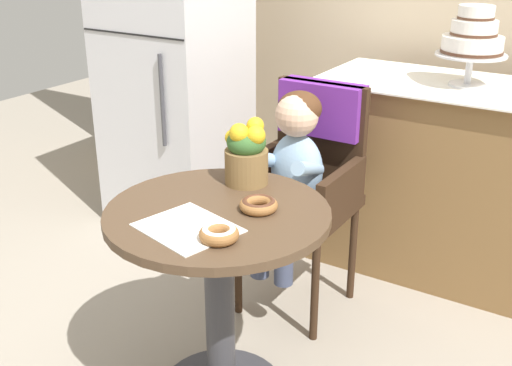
{
  "coord_description": "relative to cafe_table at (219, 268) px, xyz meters",
  "views": [
    {
      "loc": [
        1.06,
        -1.47,
        1.57
      ],
      "look_at": [
        0.05,
        0.15,
        0.77
      ],
      "focal_mm": 44.45,
      "sensor_mm": 36.0,
      "label": 1
    }
  ],
  "objects": [
    {
      "name": "refrigerator",
      "position": [
        -1.05,
        1.1,
        0.34
      ],
      "size": [
        0.64,
        0.63,
        1.7
      ],
      "color": "silver",
      "rests_on": "ground"
    },
    {
      "name": "cafe_table",
      "position": [
        0.0,
        0.0,
        0.0
      ],
      "size": [
        0.72,
        0.72,
        0.72
      ],
      "color": "#4C3826",
      "rests_on": "ground"
    },
    {
      "name": "donut_mid",
      "position": [
        0.12,
        -0.17,
        0.23
      ],
      "size": [
        0.12,
        0.12,
        0.04
      ],
      "color": "#936033",
      "rests_on": "cafe_table"
    },
    {
      "name": "display_counter",
      "position": [
        0.55,
        1.3,
        -0.05
      ],
      "size": [
        1.56,
        0.62,
        0.9
      ],
      "color": "olive",
      "rests_on": "ground"
    },
    {
      "name": "paper_napkin",
      "position": [
        -0.0,
        -0.15,
        0.21
      ],
      "size": [
        0.32,
        0.29,
        0.0
      ],
      "primitive_type": "cube",
      "rotation": [
        0.0,
        0.0,
        -0.26
      ],
      "color": "white",
      "rests_on": "cafe_table"
    },
    {
      "name": "donut_front",
      "position": [
        0.11,
        0.07,
        0.23
      ],
      "size": [
        0.12,
        0.12,
        0.04
      ],
      "color": "#936033",
      "rests_on": "cafe_table"
    },
    {
      "name": "flower_vase",
      "position": [
        -0.04,
        0.24,
        0.33
      ],
      "size": [
        0.15,
        0.15,
        0.23
      ],
      "color": "brown",
      "rests_on": "cafe_table"
    },
    {
      "name": "seated_child",
      "position": [
        -0.05,
        0.58,
        0.17
      ],
      "size": [
        0.27,
        0.32,
        0.73
      ],
      "color": "#8CADCC",
      "rests_on": "ground"
    },
    {
      "name": "tiered_cake_stand",
      "position": [
        0.41,
        1.3,
        0.59
      ],
      "size": [
        0.3,
        0.3,
        0.34
      ],
      "color": "silver",
      "rests_on": "display_counter"
    },
    {
      "name": "wicker_chair",
      "position": [
        -0.05,
        0.73,
        0.13
      ],
      "size": [
        0.42,
        0.45,
        0.95
      ],
      "rotation": [
        0.0,
        0.0,
        -0.04
      ],
      "color": "#332114",
      "rests_on": "ground"
    }
  ]
}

